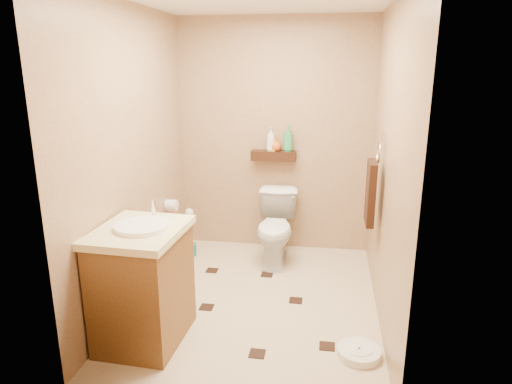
# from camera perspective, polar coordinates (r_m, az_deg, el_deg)

# --- Properties ---
(ground) EXTENTS (2.50, 2.50, 0.00)m
(ground) POSITION_cam_1_polar(r_m,az_deg,el_deg) (3.97, -0.05, -13.39)
(ground) COLOR beige
(ground) RESTS_ON ground
(wall_back) EXTENTS (2.00, 0.04, 2.40)m
(wall_back) POSITION_cam_1_polar(r_m,az_deg,el_deg) (4.77, 2.35, 6.86)
(wall_back) COLOR #A47E5D
(wall_back) RESTS_ON ground
(wall_front) EXTENTS (2.00, 0.04, 2.40)m
(wall_front) POSITION_cam_1_polar(r_m,az_deg,el_deg) (2.36, -4.87, -2.38)
(wall_front) COLOR #A47E5D
(wall_front) RESTS_ON ground
(wall_left) EXTENTS (0.04, 2.50, 2.40)m
(wall_left) POSITION_cam_1_polar(r_m,az_deg,el_deg) (3.83, -15.02, 4.16)
(wall_left) COLOR #A47E5D
(wall_left) RESTS_ON ground
(wall_right) EXTENTS (0.04, 2.50, 2.40)m
(wall_right) POSITION_cam_1_polar(r_m,az_deg,el_deg) (3.53, 16.20, 3.13)
(wall_right) COLOR #A47E5D
(wall_right) RESTS_ON ground
(wall_shelf) EXTENTS (0.46, 0.14, 0.10)m
(wall_shelf) POSITION_cam_1_polar(r_m,az_deg,el_deg) (4.72, 2.21, 4.55)
(wall_shelf) COLOR #33170D
(wall_shelf) RESTS_ON wall_back
(floor_accents) EXTENTS (1.22, 1.34, 0.01)m
(floor_accents) POSITION_cam_1_polar(r_m,az_deg,el_deg) (3.90, 0.31, -13.90)
(floor_accents) COLOR black
(floor_accents) RESTS_ON ground
(toilet) EXTENTS (0.42, 0.70, 0.70)m
(toilet) POSITION_cam_1_polar(r_m,az_deg,el_deg) (4.57, 2.51, -4.55)
(toilet) COLOR white
(toilet) RESTS_ON ground
(vanity) EXTENTS (0.61, 0.72, 0.98)m
(vanity) POSITION_cam_1_polar(r_m,az_deg,el_deg) (3.38, -13.93, -10.99)
(vanity) COLOR brown
(vanity) RESTS_ON ground
(bathroom_scale) EXTENTS (0.38, 0.38, 0.06)m
(bathroom_scale) POSITION_cam_1_polar(r_m,az_deg,el_deg) (3.38, 12.73, -18.96)
(bathroom_scale) COLOR white
(bathroom_scale) RESTS_ON ground
(toilet_brush) EXTENTS (0.12, 0.12, 0.52)m
(toilet_brush) POSITION_cam_1_polar(r_m,az_deg,el_deg) (4.80, -8.22, -5.86)
(toilet_brush) COLOR #1B6D69
(toilet_brush) RESTS_ON ground
(towel_ring) EXTENTS (0.12, 0.30, 0.76)m
(towel_ring) POSITION_cam_1_polar(r_m,az_deg,el_deg) (3.82, 14.20, 0.27)
(towel_ring) COLOR silver
(towel_ring) RESTS_ON wall_right
(toilet_paper) EXTENTS (0.12, 0.11, 0.12)m
(toilet_paper) POSITION_cam_1_polar(r_m,az_deg,el_deg) (4.54, -10.52, -1.62)
(toilet_paper) COLOR white
(toilet_paper) RESTS_ON wall_left
(bottle_a) EXTENTS (0.11, 0.11, 0.24)m
(bottle_a) POSITION_cam_1_polar(r_m,az_deg,el_deg) (4.69, 1.87, 6.63)
(bottle_a) COLOR silver
(bottle_a) RESTS_ON wall_shelf
(bottle_b) EXTENTS (0.09, 0.09, 0.15)m
(bottle_b) POSITION_cam_1_polar(r_m,az_deg,el_deg) (4.70, 2.19, 6.04)
(bottle_b) COLOR gold
(bottle_b) RESTS_ON wall_shelf
(bottle_c) EXTENTS (0.15, 0.15, 0.14)m
(bottle_c) POSITION_cam_1_polar(r_m,az_deg,el_deg) (4.69, 2.50, 6.00)
(bottle_c) COLOR #C65317
(bottle_c) RESTS_ON wall_shelf
(bottle_d) EXTENTS (0.11, 0.11, 0.26)m
(bottle_d) POSITION_cam_1_polar(r_m,az_deg,el_deg) (4.67, 4.02, 6.68)
(bottle_d) COLOR #2E8C52
(bottle_d) RESTS_ON wall_shelf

